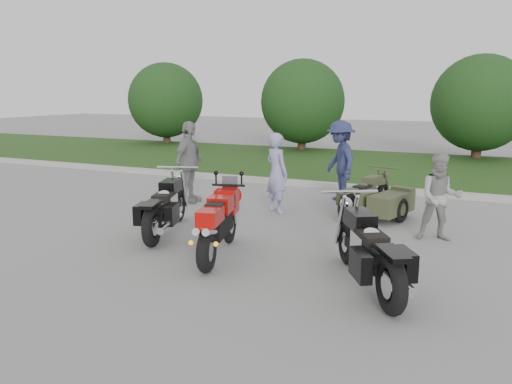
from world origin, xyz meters
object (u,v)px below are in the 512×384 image
at_px(person_denim, 340,161).
at_px(person_back, 189,162).
at_px(person_stripe, 277,173).
at_px(sportbike_red, 218,222).
at_px(cruiser_left, 165,209).
at_px(person_grey, 440,197).
at_px(cruiser_sidecar, 380,201).
at_px(cruiser_right, 370,254).

relative_size(person_denim, person_back, 1.00).
distance_m(person_stripe, person_back, 2.29).
xyz_separation_m(sportbike_red, person_stripe, (-0.28, 3.21, 0.29)).
bearing_deg(cruiser_left, sportbike_red, -44.15).
height_order(cruiser_left, person_grey, person_grey).
height_order(cruiser_sidecar, person_denim, person_denim).
height_order(person_grey, person_denim, person_denim).
bearing_deg(cruiser_right, sportbike_red, 141.97).
bearing_deg(person_grey, cruiser_sidecar, 125.56).
height_order(person_stripe, person_denim, person_denim).
bearing_deg(person_stripe, person_grey, -160.98).
bearing_deg(cruiser_sidecar, person_grey, -25.04).
distance_m(cruiser_left, cruiser_sidecar, 4.43).
relative_size(cruiser_left, cruiser_sidecar, 1.16).
height_order(sportbike_red, person_stripe, person_stripe).
bearing_deg(person_grey, person_stripe, 155.06).
relative_size(sportbike_red, cruiser_left, 0.87).
xyz_separation_m(person_grey, person_back, (-5.71, 0.86, 0.19)).
bearing_deg(person_back, cruiser_right, -128.57).
distance_m(cruiser_right, cruiser_sidecar, 3.95).
bearing_deg(person_back, cruiser_sidecar, -89.35).
height_order(sportbike_red, cruiser_right, sportbike_red).
bearing_deg(person_denim, sportbike_red, -44.52).
xyz_separation_m(cruiser_left, person_back, (-1.03, 2.54, 0.49)).
relative_size(cruiser_left, cruiser_right, 1.06).
xyz_separation_m(person_stripe, person_denim, (0.94, 1.75, 0.10)).
bearing_deg(person_denim, cruiser_sidecar, 4.71).
height_order(cruiser_sidecar, person_grey, person_grey).
height_order(person_grey, person_back, person_back).
xyz_separation_m(person_grey, person_denim, (-2.48, 2.52, 0.19)).
xyz_separation_m(cruiser_right, person_stripe, (-2.76, 3.54, 0.38)).
distance_m(cruiser_sidecar, person_denim, 1.95).
bearing_deg(person_back, person_stripe, -95.14).
xyz_separation_m(cruiser_right, person_back, (-5.04, 3.64, 0.48)).
distance_m(person_stripe, person_denim, 1.99).
height_order(cruiser_right, person_denim, person_denim).
bearing_deg(cruiser_right, cruiser_left, 134.25).
relative_size(person_stripe, person_back, 0.90).
xyz_separation_m(person_denim, person_back, (-3.23, -1.66, -0.00)).
relative_size(cruiser_left, person_stripe, 1.36).
xyz_separation_m(cruiser_sidecar, person_stripe, (-2.18, -0.36, 0.50)).
bearing_deg(sportbike_red, cruiser_right, -21.45).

